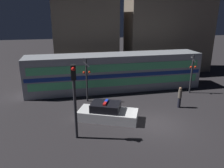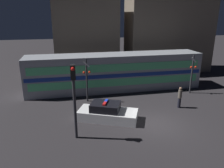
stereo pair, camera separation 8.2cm
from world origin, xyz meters
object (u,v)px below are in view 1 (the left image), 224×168
Objects in this scene: traffic_light_corner at (75,95)px; crossing_signal_near at (192,73)px; pedestrian at (180,97)px; police_car at (107,113)px; train at (115,72)px.

crossing_signal_near is at bearing 27.39° from traffic_light_corner.
crossing_signal_near is at bearing 46.97° from pedestrian.
police_car is at bearing -172.18° from pedestrian.
traffic_light_corner is (-4.60, -8.90, 1.09)m from train.
pedestrian reaches higher than police_car.
police_car is at bearing -156.87° from crossing_signal_near.
crossing_signal_near reaches higher than train.
police_car is 0.99× the size of traffic_light_corner.
crossing_signal_near is (9.32, 3.98, 1.57)m from police_car.
police_car is 6.50m from pedestrian.
traffic_light_corner is (-8.88, -3.00, 2.02)m from pedestrian.
crossing_signal_near is 0.80× the size of traffic_light_corner.
pedestrian is at bearing -54.06° from train.
train is 9.75× the size of pedestrian.
police_car is (-2.15, -6.79, -1.34)m from train.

